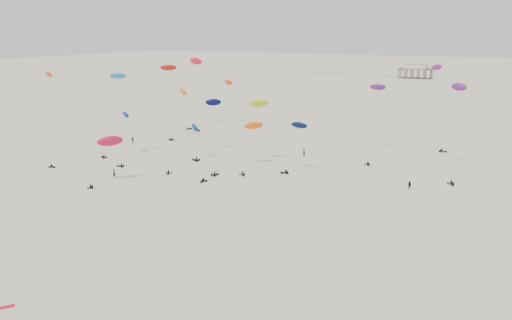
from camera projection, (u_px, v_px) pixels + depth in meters
The scene contains 24 objects.
ground_plane at pixel (381, 112), 194.41m from camera, with size 900.00×900.00×0.00m, color beige.
pavilion_main at pixel (415, 72), 328.20m from camera, with size 21.00×13.00×9.80m.
pier_fence at pixel (339, 74), 350.97m from camera, with size 80.20×0.20×1.50m.
rig_0 at pixel (181, 103), 115.20m from camera, with size 5.19×13.40×19.14m.
rig_1 at pixel (376, 105), 124.80m from camera, with size 4.52×16.31×21.25m.
rig_2 at pixel (208, 118), 126.54m from camera, with size 4.33×13.34×15.86m.
rig_3 at pixel (197, 141), 104.20m from camera, with size 4.85×4.09×12.32m.
rig_4 at pixel (457, 112), 108.04m from camera, with size 4.36×15.68×21.76m.
rig_5 at pixel (220, 92), 164.38m from camera, with size 10.03×16.55×20.02m.
rig_6 at pixel (257, 112), 115.90m from camera, with size 5.26×15.22×17.45m.
rig_7 at pixel (439, 93), 135.74m from camera, with size 7.36×15.24×23.81m.
rig_9 at pixel (118, 93), 120.17m from camera, with size 9.33×10.65×21.92m.
rig_10 at pixel (121, 123), 124.83m from camera, with size 6.84×7.90×11.84m.
rig_11 at pixel (50, 107), 115.88m from camera, with size 5.65×6.41×21.82m.
rig_12 at pixel (296, 136), 110.41m from camera, with size 5.25×5.31×11.62m.
rig_13 at pixel (196, 71), 159.91m from camera, with size 8.12×9.64×22.73m.
rig_15 at pixel (108, 145), 102.65m from camera, with size 4.71×9.02×10.44m.
rig_16 at pixel (248, 133), 114.28m from camera, with size 7.13×14.74×14.52m.
rig_17 at pixel (169, 82), 141.17m from camera, with size 4.97×4.23×21.88m.
spectator_0 at pixel (114, 177), 108.22m from camera, with size 0.78×0.54×2.16m, color black.
spectator_1 at pixel (409, 189), 100.14m from camera, with size 0.98×0.57×2.01m, color black.
spectator_2 at pixel (133, 143), 141.37m from camera, with size 1.28×0.69×2.17m, color black.
spectator_3 at pixel (304, 156), 126.72m from camera, with size 0.79×0.54×2.17m, color black.
grounded_kite_b at pixel (6, 307), 57.60m from camera, with size 1.80×0.70×0.07m, color #B50B1A.
Camera 1 is at (40.04, 5.18, 31.06)m, focal length 35.00 mm.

